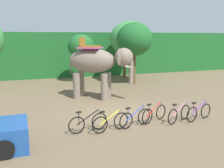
% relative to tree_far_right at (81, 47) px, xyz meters
% --- Properties ---
extents(ground_plane, '(80.00, 80.00, 0.00)m').
position_rel_tree_far_right_xyz_m(ground_plane, '(-0.07, -9.26, -2.97)').
color(ground_plane, brown).
extents(foliage_hedge, '(36.00, 6.00, 4.20)m').
position_rel_tree_far_right_xyz_m(foliage_hedge, '(-0.07, 5.70, -0.87)').
color(foliage_hedge, '#1E6028').
rests_on(foliage_hedge, ground).
extents(tree_far_right, '(2.21, 2.21, 4.00)m').
position_rel_tree_far_right_xyz_m(tree_far_right, '(0.00, 0.00, 0.00)').
color(tree_far_right, brown).
rests_on(tree_far_right, ground).
extents(tree_center, '(2.81, 2.81, 4.94)m').
position_rel_tree_far_right_xyz_m(tree_center, '(3.83, -2.22, 0.62)').
color(tree_center, brown).
rests_on(tree_center, ground).
extents(tree_left, '(3.47, 3.47, 5.11)m').
position_rel_tree_far_right_xyz_m(tree_left, '(4.05, -0.88, 0.63)').
color(tree_left, brown).
rests_on(tree_left, ground).
extents(tree_far_left, '(2.43, 2.43, 4.95)m').
position_rel_tree_far_right_xyz_m(tree_far_left, '(4.26, 0.92, 0.66)').
color(tree_far_left, brown).
rests_on(tree_far_left, ground).
extents(elephant, '(4.02, 3.29, 3.78)m').
position_rel_tree_far_right_xyz_m(elephant, '(-0.30, -5.98, -0.77)').
color(elephant, gray).
rests_on(elephant, ground).
extents(bike_black, '(1.69, 0.52, 0.92)m').
position_rel_tree_far_right_xyz_m(bike_black, '(-2.19, -11.31, -2.59)').
color(bike_black, black).
rests_on(bike_black, ground).
extents(bike_yellow, '(1.68, 0.58, 0.92)m').
position_rel_tree_far_right_xyz_m(bike_yellow, '(-1.32, -11.56, -2.59)').
color(bike_yellow, black).
rests_on(bike_yellow, ground).
extents(bike_blue, '(1.65, 0.65, 0.92)m').
position_rel_tree_far_right_xyz_m(bike_blue, '(-0.15, -11.39, -2.59)').
color(bike_blue, black).
rests_on(bike_blue, ground).
extents(bike_red, '(1.58, 0.81, 0.92)m').
position_rel_tree_far_right_xyz_m(bike_red, '(0.92, -11.11, -2.59)').
color(bike_red, black).
rests_on(bike_red, ground).
extents(bike_pink, '(1.59, 0.79, 0.92)m').
position_rel_tree_far_right_xyz_m(bike_pink, '(1.97, -11.49, -2.59)').
color(bike_pink, black).
rests_on(bike_pink, ground).
extents(bike_purple, '(1.66, 0.63, 0.92)m').
position_rel_tree_far_right_xyz_m(bike_purple, '(2.98, -11.57, -2.59)').
color(bike_purple, black).
rests_on(bike_purple, ground).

